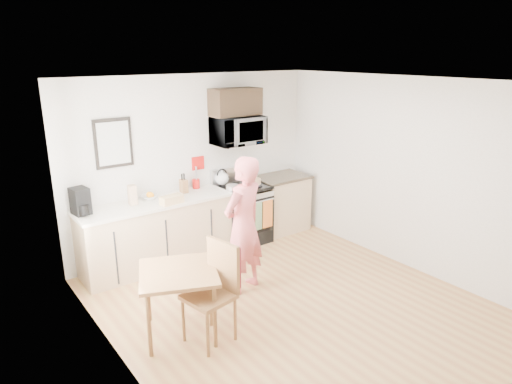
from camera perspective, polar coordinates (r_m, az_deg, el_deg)
floor at (r=5.59m, az=4.83°, el=-14.08°), size 4.60×4.60×0.00m
back_wall at (r=6.86m, az=-7.69°, el=3.56°), size 4.00×0.04×2.60m
front_wall at (r=3.80m, az=29.31°, el=-10.07°), size 4.00×0.04×2.60m
left_wall at (r=4.08m, az=-16.47°, el=-6.65°), size 0.04×4.60×2.60m
right_wall at (r=6.50m, az=18.49°, el=2.06°), size 0.04×4.60×2.60m
ceiling at (r=4.79m, az=5.63°, el=13.55°), size 4.00×4.60×0.04m
window at (r=4.72m, az=-19.76°, el=-0.45°), size 0.06×1.40×1.50m
cabinet_left at (r=6.53m, az=-12.25°, el=-5.26°), size 2.10×0.60×0.90m
countertop_left at (r=6.36m, az=-12.52°, el=-1.34°), size 2.14×0.64×0.04m
cabinet_right at (r=7.64m, az=3.08°, el=-1.54°), size 0.84×0.60×0.90m
countertop_right at (r=7.50m, az=3.14°, el=1.87°), size 0.88×0.64×0.04m
range at (r=7.16m, az=-1.74°, el=-2.92°), size 0.76×0.70×1.16m
microwave at (r=6.91m, az=-2.34°, el=7.69°), size 0.76×0.51×0.42m
upper_cabinet at (r=6.89m, az=-2.60°, el=11.19°), size 0.76×0.35×0.40m
wall_art at (r=6.27m, az=-17.40°, el=5.85°), size 0.50×0.04×0.65m
wall_trivet at (r=6.87m, az=-7.26°, el=3.60°), size 0.20×0.02×0.20m
person at (r=5.58m, az=-1.58°, el=-4.19°), size 0.72×0.57×1.73m
dining_table at (r=4.86m, az=-9.67°, el=-10.60°), size 0.89×0.89×0.73m
chair at (r=4.78m, az=-4.65°, el=-10.50°), size 0.56×0.52×1.06m
knife_block at (r=6.66m, az=-9.01°, el=0.74°), size 0.09×0.12×0.19m
utensil_crock at (r=6.83m, az=-7.52°, el=1.55°), size 0.11×0.11×0.33m
fruit_bowl at (r=6.47m, az=-13.23°, el=-0.50°), size 0.26×0.26×0.11m
milk_carton at (r=6.27m, az=-15.19°, el=-0.36°), size 0.11×0.11×0.27m
coffee_maker at (r=6.09m, az=-21.08°, el=-1.18°), size 0.22×0.30×0.34m
bread_bag at (r=6.21m, az=-10.50°, el=-0.95°), size 0.32×0.18×0.11m
cake at (r=7.01m, az=-0.37°, el=1.25°), size 0.29×0.29×0.10m
kettle at (r=7.02m, az=-4.27°, el=1.75°), size 0.20×0.20×0.26m
pot at (r=6.72m, az=-2.98°, el=0.50°), size 0.18×0.30×0.09m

